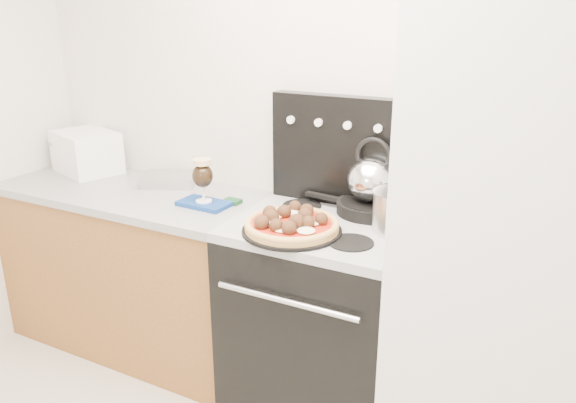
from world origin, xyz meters
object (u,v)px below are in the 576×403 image
Objects in this scene: oven_mitt at (204,204)px; stove_body at (322,321)px; toaster_oven at (87,152)px; skillet at (371,207)px; tea_kettle at (372,175)px; stock_pot at (400,213)px; pizza at (292,223)px; base_cabinet at (139,271)px; fridge at (497,250)px; beer_glass at (203,180)px; pizza_pan at (292,231)px.

stove_body is at bearing 1.08° from oven_mitt.
stove_body is 1.66m from toaster_oven.
stove_body is 0.56m from skillet.
tea_kettle is 0.25m from stock_pot.
skillet is (0.21, 0.36, -0.01)m from pizza.
base_cabinet is 1.52m from stock_pot.
fridge reaches higher than skillet.
fridge is 0.79m from pizza.
toaster_oven is (-2.25, 0.19, 0.07)m from fridge.
stock_pot is (-0.39, 0.08, 0.05)m from fridge.
pizza is (-0.08, -0.16, 0.52)m from stove_body.
base_cabinet is 1.42m from tea_kettle.
toaster_oven is 1.68m from skillet.
base_cabinet is at bearing -171.68° from skillet.
fridge is 1.32m from oven_mitt.
stove_body is 0.85m from beer_glass.
pizza is at bearing 7.04° from toaster_oven.
stock_pot is (0.93, 0.07, -0.03)m from beer_glass.
tea_kettle reaches higher than stock_pot.
pizza reaches higher than pizza_pan.
base_cabinet is at bearing 1.84° from toaster_oven.
stock_pot is at bearing -40.18° from skillet.
skillet is (1.68, 0.04, -0.07)m from toaster_oven.
oven_mitt is 0.63× the size of pizza.
pizza is (1.47, -0.32, -0.05)m from toaster_oven.
pizza is at bearing -14.86° from oven_mitt.
skillet reaches higher than pizza_pan.
stove_body is 4.16× the size of beer_glass.
oven_mitt reaches higher than stove_body.
fridge reaches higher than base_cabinet.
fridge is (1.80, -0.05, 0.52)m from base_cabinet.
beer_glass is at bearing 178.03° from tea_kettle.
stock_pot reaches higher than skillet.
pizza is at bearing -119.96° from skillet.
toaster_oven is 1.67× the size of stock_pot.
skillet is at bearing 60.04° from pizza_pan.
beer_glass reaches higher than oven_mitt.
beer_glass is 0.52× the size of pizza_pan.
stock_pot is at bearing 4.25° from beer_glass.
pizza_pan is (1.47, -0.32, -0.09)m from toaster_oven.
fridge is at bearing -2.05° from stove_body.
tea_kettle reaches higher than toaster_oven.
toaster_oven is at bearing 173.93° from stove_body.
stove_body is at bearing -140.80° from tea_kettle.
oven_mitt is at bearing -175.75° from stock_pot.
tea_kettle reaches higher than pizza.
base_cabinet is 6.60× the size of stock_pot.
fridge is at bearing -1.59° from base_cabinet.
toaster_oven reaches higher than pizza_pan.
pizza reaches higher than skillet.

